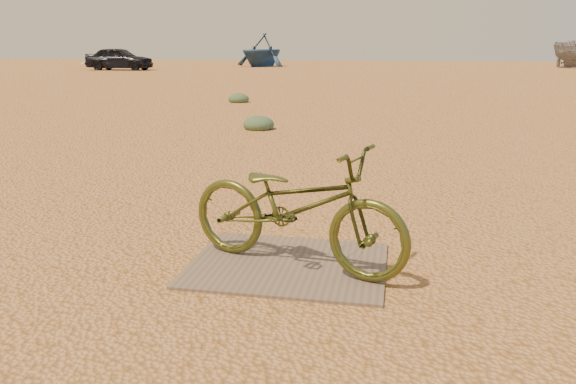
% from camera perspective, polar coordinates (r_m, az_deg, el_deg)
% --- Properties ---
extents(ground, '(120.00, 120.00, 0.00)m').
position_cam_1_polar(ground, '(4.35, -2.19, -6.73)').
color(ground, tan).
rests_on(ground, ground).
extents(plywood_board, '(1.43, 1.15, 0.02)m').
position_cam_1_polar(plywood_board, '(4.20, -0.00, -7.35)').
color(plywood_board, brown).
rests_on(plywood_board, ground).
extents(bicycle, '(1.82, 1.09, 0.90)m').
position_cam_1_polar(bicycle, '(4.01, 0.76, -1.45)').
color(bicycle, '#43491A').
rests_on(bicycle, plywood_board).
extents(car, '(4.46, 1.89, 1.50)m').
position_cam_1_polar(car, '(40.29, -16.76, 12.85)').
color(car, black).
rests_on(car, ground).
extents(boat_near_left, '(5.26, 5.55, 0.94)m').
position_cam_1_polar(boat_near_left, '(45.54, -18.16, 12.52)').
color(boat_near_left, white).
rests_on(boat_near_left, ground).
extents(boat_far_left, '(5.75, 6.10, 2.56)m').
position_cam_1_polar(boat_far_left, '(45.27, -2.65, 14.23)').
color(boat_far_left, navy).
rests_on(boat_far_left, ground).
extents(kale_a, '(0.61, 0.61, 0.33)m').
position_cam_1_polar(kale_a, '(11.09, -3.00, 6.40)').
color(kale_a, '#496242').
rests_on(kale_a, ground).
extents(kale_c, '(0.60, 0.60, 0.33)m').
position_cam_1_polar(kale_c, '(16.53, -5.03, 9.07)').
color(kale_c, '#496242').
rests_on(kale_c, ground).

